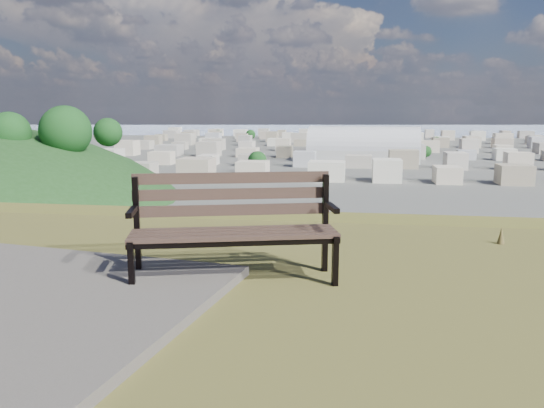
# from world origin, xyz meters

# --- Properties ---
(park_bench) EXTENTS (1.74, 0.95, 0.87)m
(park_bench) POSITION_xyz_m (-0.12, 1.63, 25.49)
(park_bench) COLOR #49352A
(park_bench) RESTS_ON hilltop_mesa
(grass_tufts) EXTENTS (12.49, 7.38, 0.28)m
(grass_tufts) POSITION_xyz_m (0.24, 0.14, 25.11)
(grass_tufts) COLOR brown
(grass_tufts) RESTS_ON hilltop_mesa
(arena) EXTENTS (58.53, 27.69, 24.11)m
(arena) POSITION_xyz_m (5.58, 280.40, 5.68)
(arena) COLOR silver
(arena) RESTS_ON ground
(city_blocks) EXTENTS (395.00, 361.00, 7.00)m
(city_blocks) POSITION_xyz_m (0.00, 394.44, 3.50)
(city_blocks) COLOR beige
(city_blocks) RESTS_ON ground
(city_trees) EXTENTS (406.52, 387.20, 9.98)m
(city_trees) POSITION_xyz_m (-26.39, 319.00, 4.83)
(city_trees) COLOR #35261A
(city_trees) RESTS_ON ground
(bay_water) EXTENTS (2400.00, 700.00, 0.12)m
(bay_water) POSITION_xyz_m (0.00, 900.00, 0.00)
(bay_water) COLOR #95A3BE
(bay_water) RESTS_ON ground
(far_hills) EXTENTS (2050.00, 340.00, 60.00)m
(far_hills) POSITION_xyz_m (-60.92, 1402.93, 25.47)
(far_hills) COLOR #9EACC4
(far_hills) RESTS_ON ground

